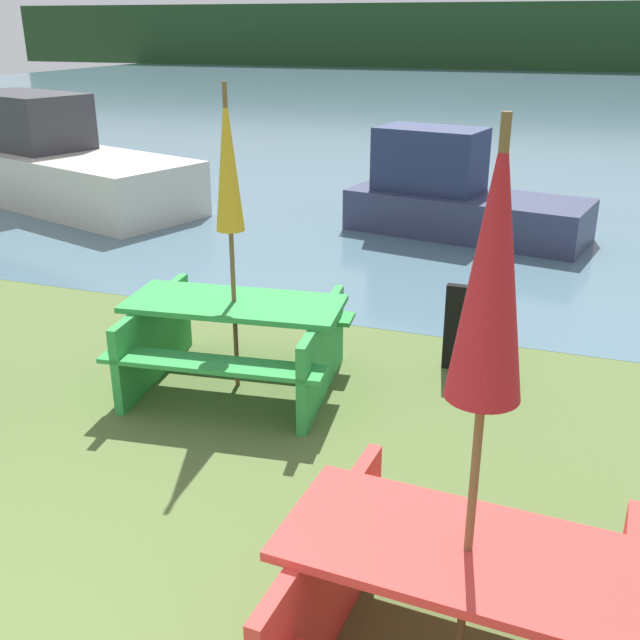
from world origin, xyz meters
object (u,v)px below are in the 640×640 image
object	(u,v)px
umbrella_crimson	(493,272)
picnic_table_red	(463,609)
umbrella_gold	(228,164)
picnic_table_green	(236,335)
signboard	(477,330)
boat_second	(54,164)
boat	(455,197)

from	to	relation	value
umbrella_crimson	picnic_table_red	bearing A→B (deg)	180.00
picnic_table_red	umbrella_crimson	size ratio (longest dim) A/B	0.65
picnic_table_red	umbrella_gold	bearing A→B (deg)	132.40
umbrella_gold	picnic_table_green	bearing A→B (deg)	91.79
picnic_table_red	signboard	world-z (taller)	picnic_table_red
picnic_table_red	signboard	bearing A→B (deg)	97.20
umbrella_gold	signboard	distance (m)	2.47
picnic_table_green	signboard	bearing A→B (deg)	27.14
umbrella_gold	boat_second	world-z (taller)	umbrella_gold
umbrella_gold	boat	world-z (taller)	umbrella_gold
boat	picnic_table_green	bearing A→B (deg)	-87.78
umbrella_crimson	boat_second	size ratio (longest dim) A/B	0.47
picnic_table_red	signboard	size ratio (longest dim) A/B	2.17
picnic_table_red	boat_second	size ratio (longest dim) A/B	0.31
picnic_table_green	boat_second	bearing A→B (deg)	137.86
boat	umbrella_crimson	bearing A→B (deg)	-69.00
umbrella_gold	umbrella_crimson	xyz separation A→B (m)	(2.21, -2.42, 0.15)
picnic_table_green	umbrella_crimson	xyz separation A→B (m)	(2.21, -2.42, 1.51)
boat	boat_second	xyz separation A→B (m)	(-6.52, -0.21, 0.11)
umbrella_gold	signboard	world-z (taller)	umbrella_gold
boat	signboard	distance (m)	4.56
umbrella_crimson	boat	xyz separation A→B (m)	(-1.39, 7.79, -1.44)
picnic_table_green	umbrella_crimson	bearing A→B (deg)	-47.60
boat_second	signboard	bearing A→B (deg)	-11.18
picnic_table_green	boat	world-z (taller)	boat
picnic_table_green	picnic_table_red	bearing A→B (deg)	-47.60
picnic_table_red	umbrella_gold	xyz separation A→B (m)	(-2.21, 2.42, 1.35)
umbrella_crimson	boat	world-z (taller)	umbrella_crimson
boat	signboard	size ratio (longest dim) A/B	4.58
umbrella_crimson	boat_second	distance (m)	11.03
umbrella_gold	signboard	size ratio (longest dim) A/B	3.17
picnic_table_red	signboard	xyz separation A→B (m)	(-0.42, 3.33, -0.08)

